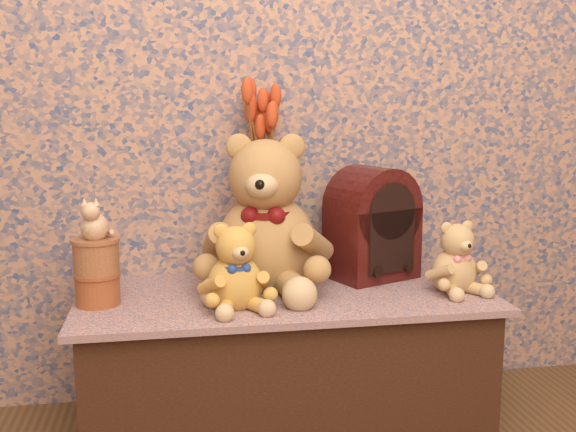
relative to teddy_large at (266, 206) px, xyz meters
name	(u,v)px	position (x,y,z in m)	size (l,w,h in m)	color
display_shelf	(285,359)	(0.05, -0.07, -0.47)	(1.22, 0.57, 0.43)	navy
teddy_large	(266,206)	(0.00, 0.00, 0.00)	(0.40, 0.48, 0.50)	#A77E40
teddy_medium	(235,262)	(-0.11, -0.19, -0.12)	(0.20, 0.24, 0.26)	gold
teddy_small	(455,254)	(0.55, -0.14, -0.14)	(0.18, 0.22, 0.23)	tan
cathedral_radio	(372,222)	(0.35, 0.06, -0.07)	(0.26, 0.19, 0.36)	#370B0A
ceramic_vase	(264,245)	(0.01, 0.11, -0.14)	(0.13, 0.13, 0.22)	tan
dried_stalks	(263,151)	(0.01, 0.11, 0.16)	(0.20, 0.20, 0.39)	#D04721
biscuit_tin_lower	(98,289)	(-0.49, -0.10, -0.21)	(0.12, 0.12, 0.09)	#AC7132
biscuit_tin_upper	(96,257)	(-0.49, -0.10, -0.11)	(0.13, 0.13, 0.10)	tan
cat_figurine	(94,218)	(-0.49, -0.10, 0.00)	(0.09, 0.10, 0.12)	silver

